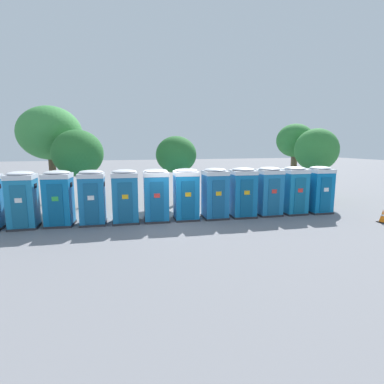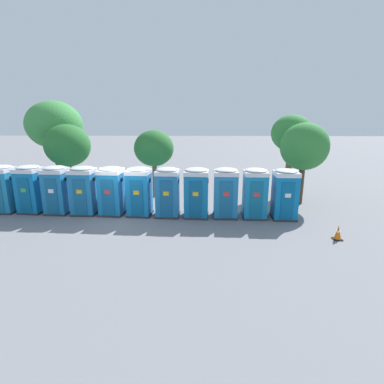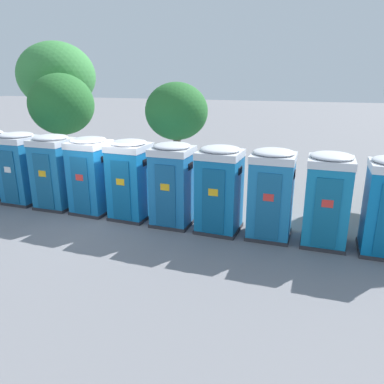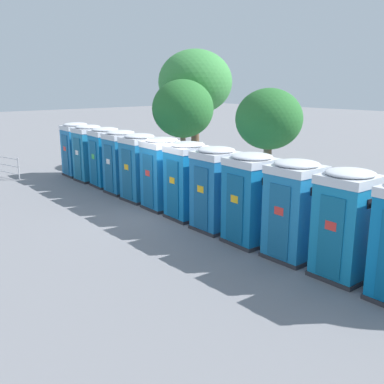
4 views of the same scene
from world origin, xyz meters
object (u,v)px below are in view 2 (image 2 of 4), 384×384
Objects in this scene: portapotty_3 at (57,190)px; portapotty_9 at (225,193)px; portapotty_1 at (3,189)px; street_tree_1 at (154,149)px; portapotty_11 at (285,194)px; street_tree_3 at (304,147)px; portapotty_5 at (111,191)px; portapotty_8 at (196,192)px; portapotty_6 at (139,191)px; portapotty_4 at (84,190)px; street_tree_2 at (68,146)px; street_tree_0 at (291,135)px; portapotty_7 at (168,192)px; portapotty_10 at (255,193)px; portapotty_2 at (31,189)px; traffic_cone at (338,233)px; street_tree_4 at (54,125)px.

portapotty_3 and portapotty_9 have the same top height.
street_tree_1 is (7.63, 3.30, 1.78)m from portapotty_1.
portapotty_11 is 0.61× the size of street_tree_1.
street_tree_3 is (13.43, 2.05, 2.05)m from portapotty_3.
portapotty_5 is 4.42m from portapotty_8.
portapotty_6 and portapotty_9 have the same top height.
street_tree_2 reaches higher than portapotty_4.
street_tree_0 is 8.70m from street_tree_1.
portapotty_7 is at bearing -3.14° from portapotty_4.
portapotty_10 is at bearing 175.53° from portapotty_11.
street_tree_2 is (-5.62, 0.55, 0.12)m from street_tree_1.
portapotty_8 is 2.95m from portapotty_10.
portapotty_2 is 15.16m from street_tree_3.
street_tree_1 reaches higher than portapotty_8.
portapotty_11 is at bearing -19.68° from street_tree_2.
street_tree_3 is (14.90, 1.90, 2.05)m from portapotty_2.
portapotty_11 is (5.89, -0.24, 0.00)m from portapotty_7.
portapotty_1 is 1.00× the size of portapotty_3.
portapotty_1 and portapotty_11 have the same top height.
street_tree_0 is at bearing 17.63° from portapotty_3.
street_tree_0 is (10.37, 4.38, 2.60)m from portapotty_5.
street_tree_3 reaches higher than street_tree_2.
portapotty_4 is 10.31m from portapotty_11.
portapotty_11 is 3.97× the size of traffic_cone.
portapotty_7 is (1.47, -0.11, 0.00)m from portapotty_6.
street_tree_3 is at bearing -7.61° from street_tree_2.
street_tree_1 is 5.65m from street_tree_2.
portapotty_3 is 1.47m from portapotty_4.
traffic_cone is (7.45, -2.90, -0.97)m from portapotty_7.
portapotty_5 is (1.47, -0.06, 0.00)m from portapotty_4.
portapotty_3 is (2.94, -0.12, 0.00)m from portapotty_1.
portapotty_2 is at bearing -97.91° from street_tree_2.
portapotty_10 is at bearing -2.22° from portapotty_9.
street_tree_4 is at bearing 146.49° from portapotty_8.
street_tree_3 is 7.33× the size of traffic_cone.
portapotty_3 is 1.00× the size of portapotty_10.
portapotty_10 is at bearing -2.41° from portapotty_5.
portapotty_1 is 14.73m from portapotty_11.
portapotty_7 reaches higher than traffic_cone.
portapotty_9 is at bearing 147.89° from traffic_cone.
portapotty_4 is 8.25m from street_tree_4.
portapotty_9 and portapotty_11 have the same top height.
portapotty_1 is 1.00× the size of portapotty_7.
portapotty_8 is 3.97× the size of traffic_cone.
street_tree_3 reaches higher than traffic_cone.
portapotty_9 is 2.95m from portapotty_11.
portapotty_8 is at bearing -3.31° from portapotty_5.
street_tree_0 is (5.96, 4.64, 2.60)m from portapotty_8.
portapotty_3 is 1.00× the size of portapotty_9.
portapotty_11 is (7.36, -0.35, 0.00)m from portapotty_6.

